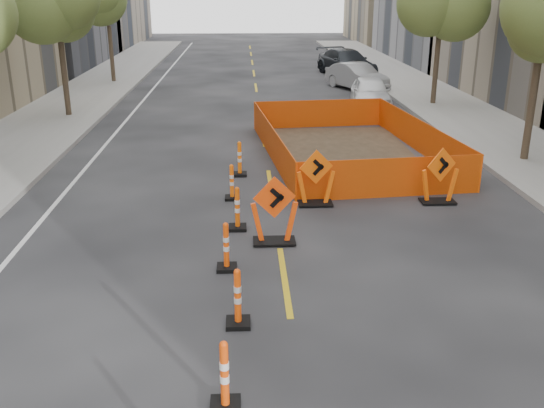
{
  "coord_description": "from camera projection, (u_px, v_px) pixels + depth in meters",
  "views": [
    {
      "loc": [
        -0.77,
        -6.71,
        5.48
      ],
      "look_at": [
        -0.18,
        5.38,
        1.1
      ],
      "focal_mm": 40.0,
      "sensor_mm": 36.0,
      "label": 1
    }
  ],
  "objects": [
    {
      "name": "chevron_sign_right",
      "position": [
        440.0,
        176.0,
        15.93
      ],
      "size": [
        1.17,
        0.95,
        1.53
      ],
      "primitive_type": null,
      "rotation": [
        0.0,
        0.0,
        0.39
      ],
      "color": "#FF5D0A",
      "rests_on": "ground"
    },
    {
      "name": "channelizer_2",
      "position": [
        225.0,
        376.0,
        8.14
      ],
      "size": [
        0.42,
        0.42,
        1.07
      ],
      "primitive_type": null,
      "color": "#E84409",
      "rests_on": "ground"
    },
    {
      "name": "tree_l_d",
      "position": [
        107.0,
        3.0,
        34.46
      ],
      "size": [
        2.8,
        2.8,
        5.95
      ],
      "color": "#382B1E",
      "rests_on": "ground"
    },
    {
      "name": "channelizer_6",
      "position": [
        232.0,
        182.0,
        16.31
      ],
      "size": [
        0.39,
        0.39,
        0.98
      ],
      "primitive_type": null,
      "color": "#F95E0A",
      "rests_on": "ground"
    },
    {
      "name": "channelizer_7",
      "position": [
        240.0,
        159.0,
        18.35
      ],
      "size": [
        0.42,
        0.42,
        1.07
      ],
      "primitive_type": null,
      "color": "#E65D09",
      "rests_on": "ground"
    },
    {
      "name": "channelizer_3",
      "position": [
        238.0,
        297.0,
        10.19
      ],
      "size": [
        0.42,
        0.42,
        1.06
      ],
      "primitive_type": null,
      "color": "#FF4D0A",
      "rests_on": "ground"
    },
    {
      "name": "chevron_sign_center",
      "position": [
        316.0,
        178.0,
        15.79
      ],
      "size": [
        1.13,
        0.83,
        1.51
      ],
      "primitive_type": null,
      "rotation": [
        0.0,
        0.0,
        0.25
      ],
      "color": "#FF5E0A",
      "rests_on": "ground"
    },
    {
      "name": "channelizer_5",
      "position": [
        237.0,
        208.0,
        14.27
      ],
      "size": [
        0.42,
        0.42,
        1.06
      ],
      "primitive_type": null,
      "color": "#D54F08",
      "rests_on": "ground"
    },
    {
      "name": "tree_r_c",
      "position": [
        441.0,
        8.0,
        27.71
      ],
      "size": [
        2.8,
        2.8,
        5.95
      ],
      "color": "#382B1E",
      "rests_on": "ground"
    },
    {
      "name": "parked_car_far",
      "position": [
        346.0,
        63.0,
        38.86
      ],
      "size": [
        3.75,
        6.06,
        1.64
      ],
      "primitive_type": "imported",
      "rotation": [
        0.0,
        0.0,
        0.28
      ],
      "color": "black",
      "rests_on": "ground"
    },
    {
      "name": "parked_car_near",
      "position": [
        371.0,
        92.0,
        28.67
      ],
      "size": [
        2.1,
        4.37,
        1.44
      ],
      "primitive_type": "imported",
      "rotation": [
        0.0,
        0.0,
        -0.1
      ],
      "color": "white",
      "rests_on": "ground"
    },
    {
      "name": "channelizer_4",
      "position": [
        226.0,
        246.0,
        12.22
      ],
      "size": [
        0.41,
        0.41,
        1.03
      ],
      "primitive_type": null,
      "color": "#F1490A",
      "rests_on": "ground"
    },
    {
      "name": "sidewalk_right",
      "position": [
        541.0,
        160.0,
        19.86
      ],
      "size": [
        4.0,
        90.0,
        0.15
      ],
      "primitive_type": "cube",
      "color": "gray",
      "rests_on": "ground"
    },
    {
      "name": "chevron_sign_left",
      "position": [
        274.0,
        210.0,
        13.4
      ],
      "size": [
        1.15,
        0.8,
        1.58
      ],
      "primitive_type": null,
      "rotation": [
        0.0,
        0.0,
        0.17
      ],
      "color": "#FF450A",
      "rests_on": "ground"
    },
    {
      "name": "safety_fence",
      "position": [
        347.0,
        139.0,
        20.58
      ],
      "size": [
        6.1,
        9.37,
        1.11
      ],
      "primitive_type": null,
      "rotation": [
        0.0,
        0.0,
        0.1
      ],
      "color": "#EF450C",
      "rests_on": "ground"
    },
    {
      "name": "tree_r_b",
      "position": [
        544.0,
        19.0,
        18.32
      ],
      "size": [
        2.8,
        2.8,
        5.95
      ],
      "color": "#382B1E",
      "rests_on": "ground"
    },
    {
      "name": "tree_l_c",
      "position": [
        57.0,
        10.0,
        25.06
      ],
      "size": [
        2.8,
        2.8,
        5.95
      ],
      "color": "#382B1E",
      "rests_on": "ground"
    },
    {
      "name": "parked_car_mid",
      "position": [
        357.0,
        77.0,
        33.63
      ],
      "size": [
        3.17,
        4.57,
        1.43
      ],
      "primitive_type": "imported",
      "rotation": [
        0.0,
        0.0,
        0.43
      ],
      "color": "#929397",
      "rests_on": "ground"
    }
  ]
}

